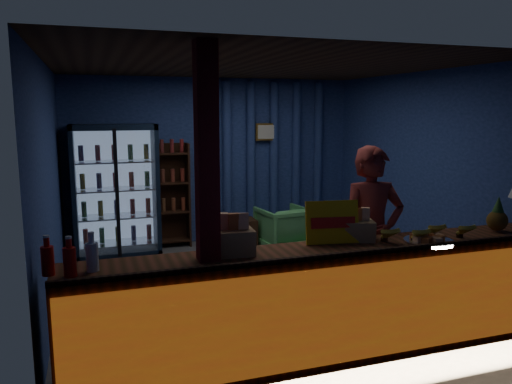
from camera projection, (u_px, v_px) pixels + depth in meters
The scene contains 18 objects.
ground at pixel (258, 283), 6.12m from camera, with size 4.60×4.60×0.00m, color #515154.
room_walls at pixel (258, 155), 5.87m from camera, with size 4.60×4.60×4.60m.
counter at pixel (330, 302), 4.26m from camera, with size 4.40×0.57×0.99m.
support_post at pixel (208, 215), 3.80m from camera, with size 0.16×0.16×2.60m, color maroon.
beverage_cooler at pixel (116, 191), 7.28m from camera, with size 1.20×0.62×1.90m.
bottle_shelf at pixel (173, 196), 7.70m from camera, with size 0.50×0.28×1.60m.
curtain_folds at pixel (274, 159), 8.23m from camera, with size 1.74×0.14×2.50m.
framed_picture at pixel (266, 132), 8.07m from camera, with size 0.36×0.04×0.28m.
shopkeeper at pixel (372, 236), 4.87m from camera, with size 0.64×0.42×1.76m, color maroon.
green_chair at pixel (283, 228), 7.58m from camera, with size 0.70×0.72×0.65m, color #5BB763.
side_table at pixel (239, 234), 7.57m from camera, with size 0.51×0.38×0.55m.
yellow_sign at pixel (332, 222), 4.31m from camera, with size 0.48×0.16×0.37m.
soda_bottles at pixel (70, 258), 3.50m from camera, with size 0.38×0.17×0.29m.
snack_box_left at pixel (233, 240), 4.00m from camera, with size 0.33×0.28×0.33m.
snack_box_centre at pixel (358, 229), 4.43m from camera, with size 0.33×0.30×0.29m.
pastry_tray at pixel (429, 240), 4.35m from camera, with size 0.43×0.43×0.07m.
banana_bunches at pixel (425, 232), 4.43m from camera, with size 0.94×0.28×0.15m.
pineapple at pixel (497, 217), 4.73m from camera, with size 0.19×0.19×0.33m.
Camera 1 is at (-1.88, -5.55, 2.09)m, focal length 35.00 mm.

